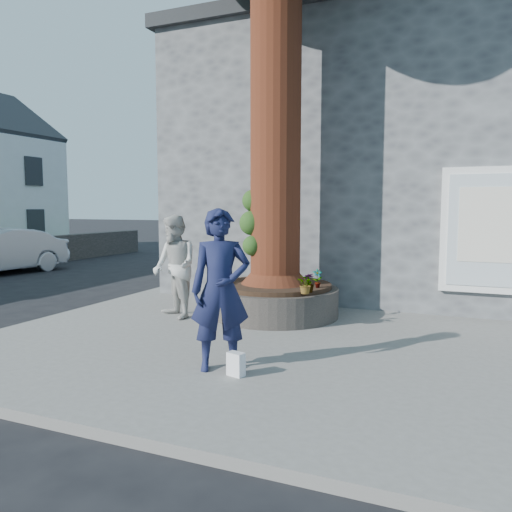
% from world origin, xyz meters
% --- Properties ---
extents(ground, '(120.00, 120.00, 0.00)m').
position_xyz_m(ground, '(0.00, 0.00, 0.00)').
color(ground, black).
rests_on(ground, ground).
extents(pavement, '(9.00, 8.00, 0.12)m').
position_xyz_m(pavement, '(1.50, 1.00, 0.06)').
color(pavement, slate).
rests_on(pavement, ground).
extents(yellow_line, '(0.10, 30.00, 0.01)m').
position_xyz_m(yellow_line, '(-3.05, 1.00, 0.00)').
color(yellow_line, yellow).
rests_on(yellow_line, ground).
extents(stone_shop, '(10.30, 8.30, 6.30)m').
position_xyz_m(stone_shop, '(2.50, 7.20, 3.16)').
color(stone_shop, '#4E5053').
rests_on(stone_shop, ground).
extents(planter, '(2.30, 2.30, 0.60)m').
position_xyz_m(planter, '(0.80, 2.00, 0.41)').
color(planter, black).
rests_on(planter, pavement).
extents(man, '(0.86, 0.76, 1.97)m').
position_xyz_m(man, '(1.26, -1.09, 1.11)').
color(man, '#161A3C').
rests_on(man, pavement).
extents(woman, '(1.14, 1.08, 1.85)m').
position_xyz_m(woman, '(-0.79, 1.14, 1.05)').
color(woman, beige).
rests_on(woman, pavement).
extents(shopping_bag, '(0.22, 0.17, 0.28)m').
position_xyz_m(shopping_bag, '(1.53, -1.24, 0.26)').
color(shopping_bag, white).
rests_on(shopping_bag, pavement).
extents(plant_a, '(0.20, 0.18, 0.32)m').
position_xyz_m(plant_a, '(1.65, 1.81, 0.88)').
color(plant_a, gray).
rests_on(plant_a, planter).
extents(plant_b, '(0.31, 0.31, 0.40)m').
position_xyz_m(plant_b, '(0.17, 2.85, 0.92)').
color(plant_b, gray).
rests_on(plant_b, planter).
extents(plant_c, '(0.24, 0.24, 0.31)m').
position_xyz_m(plant_c, '(1.65, 1.30, 0.88)').
color(plant_c, gray).
rests_on(plant_c, planter).
extents(plant_d, '(0.36, 0.36, 0.30)m').
position_xyz_m(plant_d, '(1.65, 1.15, 0.87)').
color(plant_d, gray).
rests_on(plant_d, planter).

